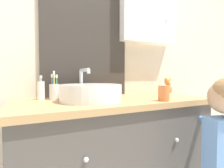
# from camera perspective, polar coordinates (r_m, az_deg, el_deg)

# --- Properties ---
(wall_back) EXTENTS (3.20, 0.18, 2.50)m
(wall_back) POSITION_cam_1_polar(r_m,az_deg,el_deg) (1.43, -3.36, 15.77)
(wall_back) COLOR beige
(wall_back) RESTS_ON ground_plane
(vanity_counter) EXTENTS (1.23, 0.53, 0.81)m
(vanity_counter) POSITION_cam_1_polar(r_m,az_deg,el_deg) (1.24, 1.07, -23.54)
(vanity_counter) COLOR #4C4742
(vanity_counter) RESTS_ON ground_plane
(sink_basin) EXTENTS (0.37, 0.42, 0.20)m
(sink_basin) POSITION_cam_1_polar(r_m,az_deg,el_deg) (1.05, -6.91, -2.64)
(sink_basin) COLOR white
(sink_basin) RESTS_ON vanity_counter
(toothbrush_holder) EXTENTS (0.06, 0.06, 0.18)m
(toothbrush_holder) POSITION_cam_1_polar(r_m,az_deg,el_deg) (1.17, -18.30, -2.11)
(toothbrush_holder) COLOR silver
(toothbrush_holder) RESTS_ON vanity_counter
(soap_dispenser) EXTENTS (0.04, 0.04, 0.15)m
(soap_dispenser) POSITION_cam_1_polar(r_m,az_deg,el_deg) (1.18, -22.19, -1.82)
(soap_dispenser) COLOR white
(soap_dispenser) RESTS_ON vanity_counter
(child_figure) EXTENTS (0.25, 0.43, 0.95)m
(child_figure) POSITION_cam_1_polar(r_m,az_deg,el_deg) (1.10, 32.69, -17.01)
(child_figure) COLOR slate
(child_figure) RESTS_ON ground_plane
(teddy_bear) EXTENTS (0.07, 0.06, 0.13)m
(teddy_bear) POSITION_cam_1_polar(r_m,az_deg,el_deg) (1.48, 17.74, -0.81)
(teddy_bear) COLOR orange
(teddy_bear) RESTS_ON vanity_counter
(drinking_cup) EXTENTS (0.07, 0.07, 0.09)m
(drinking_cup) POSITION_cam_1_polar(r_m,az_deg,el_deg) (1.08, 16.56, -2.91)
(drinking_cup) COLOR orange
(drinking_cup) RESTS_ON vanity_counter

